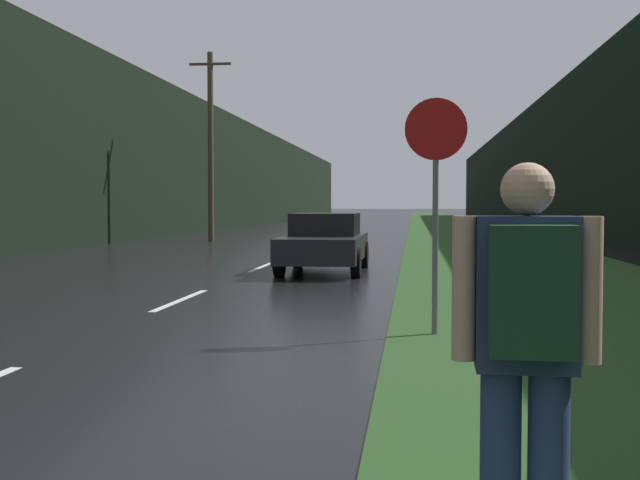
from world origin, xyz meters
TOP-DOWN VIEW (x-y plane):
  - grass_verge at (6.49, 40.00)m, footprint 6.00×240.00m
  - lane_stripe_c at (0.00, 12.99)m, footprint 0.12×3.00m
  - lane_stripe_d at (0.00, 19.99)m, footprint 0.12×3.00m
  - lane_stripe_e at (0.00, 26.99)m, footprint 0.12×3.00m
  - treeline_far_side at (-9.49, 50.00)m, footprint 2.00×140.00m
  - treeline_near_side at (12.49, 50.00)m, footprint 2.00×140.00m
  - utility_pole_far at (-4.79, 33.65)m, footprint 1.80×0.24m
  - stop_sign at (4.06, 9.87)m, footprint 0.74×0.07m
  - hitchhiker_with_backpack at (4.26, 3.55)m, footprint 0.61×0.42m
  - car_passing_near at (1.74, 18.78)m, footprint 1.87×4.50m

SIDE VIEW (x-z plane):
  - lane_stripe_c at x=0.00m, z-range 0.00..0.01m
  - lane_stripe_d at x=0.00m, z-range 0.00..0.01m
  - lane_stripe_e at x=0.00m, z-range 0.00..0.01m
  - grass_verge at x=6.49m, z-range 0.00..0.02m
  - car_passing_near at x=1.74m, z-range 0.01..1.38m
  - hitchhiker_with_backpack at x=4.26m, z-range 0.13..1.87m
  - stop_sign at x=4.06m, z-range 0.36..3.20m
  - treeline_far_side at x=-9.49m, z-range 0.00..7.74m
  - treeline_near_side at x=12.49m, z-range 0.00..8.16m
  - utility_pole_far at x=-4.79m, z-range 0.13..8.16m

